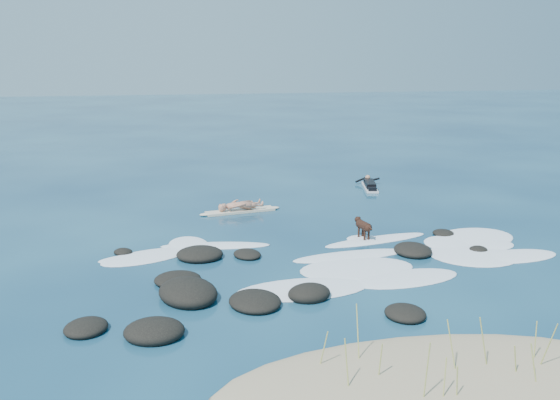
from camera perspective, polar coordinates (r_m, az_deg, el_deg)
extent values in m
plane|color=#0A2642|center=(19.75, 4.16, -5.08)|extent=(160.00, 160.00, 0.00)
ellipsoid|color=#9E8966|center=(12.71, 14.56, -16.43)|extent=(9.00, 4.40, 0.60)
cylinder|color=#A9AD53|center=(13.00, 18.13, -12.46)|extent=(0.27, 0.07, 1.16)
cylinder|color=#A9AD53|center=(11.91, 15.88, -15.94)|extent=(0.09, 0.07, 0.75)
cylinder|color=#A9AD53|center=(12.62, 4.01, -13.50)|extent=(0.17, 0.11, 0.81)
cylinder|color=#A9AD53|center=(12.23, 9.14, -14.52)|extent=(0.06, 0.12, 0.84)
cylinder|color=#A9AD53|center=(11.61, 13.25, -15.24)|extent=(0.07, 0.09, 1.23)
cylinder|color=#A9AD53|center=(12.88, 7.13, -12.04)|extent=(0.05, 0.35, 1.17)
cylinder|color=#A9AD53|center=(11.83, 6.14, -14.87)|extent=(0.08, 0.20, 1.03)
cylinder|color=#A9AD53|center=(12.82, 22.20, -13.90)|extent=(0.15, 0.16, 0.87)
cylinder|color=#A9AD53|center=(11.83, 14.81, -15.73)|extent=(0.11, 0.15, 0.87)
cylinder|color=#A9AD53|center=(13.01, 20.73, -13.70)|extent=(0.18, 0.10, 0.73)
cylinder|color=#A9AD53|center=(12.71, 15.44, -12.93)|extent=(0.20, 0.23, 1.13)
cylinder|color=#A9AD53|center=(13.40, 23.31, -12.23)|extent=(0.14, 0.31, 1.09)
cylinder|color=#A9AD53|center=(13.74, 22.30, -11.96)|extent=(0.04, 0.05, 0.92)
ellipsoid|color=black|center=(22.61, 14.70, -2.95)|extent=(0.92, 0.96, 0.23)
ellipsoid|color=black|center=(16.51, -8.41, -8.37)|extent=(1.97, 2.24, 0.63)
ellipsoid|color=black|center=(20.31, 12.05, -4.52)|extent=(1.18, 1.38, 0.41)
ellipsoid|color=black|center=(14.58, -11.43, -11.67)|extent=(1.48, 1.35, 0.50)
ellipsoid|color=black|center=(20.43, -14.15, -4.64)|extent=(0.76, 0.70, 0.25)
ellipsoid|color=black|center=(17.67, -9.34, -7.18)|extent=(1.33, 1.26, 0.34)
ellipsoid|color=black|center=(15.95, -2.31, -9.25)|extent=(1.60, 1.73, 0.40)
ellipsoid|color=black|center=(19.60, -7.35, -4.95)|extent=(1.51, 1.39, 0.45)
ellipsoid|color=black|center=(19.60, -3.02, -4.99)|extent=(1.11, 1.23, 0.28)
ellipsoid|color=black|center=(21.06, 17.68, -4.35)|extent=(0.66, 0.64, 0.23)
ellipsoid|color=black|center=(15.58, 11.38, -10.13)|extent=(1.15, 1.22, 0.35)
ellipsoid|color=black|center=(16.39, 2.69, -8.54)|extent=(1.38, 1.26, 0.49)
ellipsoid|color=black|center=(15.23, -17.33, -11.08)|extent=(1.35, 1.39, 0.34)
ellipsoid|color=white|center=(20.95, -8.37, -4.07)|extent=(1.44, 2.04, 0.12)
ellipsoid|color=white|center=(18.08, 11.49, -7.05)|extent=(3.43, 1.83, 0.12)
ellipsoid|color=white|center=(19.97, -12.16, -5.11)|extent=(3.17, 2.32, 0.12)
ellipsoid|color=white|center=(18.63, 7.05, -6.25)|extent=(3.55, 2.16, 0.12)
ellipsoid|color=white|center=(21.48, 8.79, -3.65)|extent=(4.04, 1.67, 0.12)
ellipsoid|color=white|center=(20.91, 20.63, -4.84)|extent=(3.05, 1.49, 0.12)
ellipsoid|color=white|center=(20.07, -12.06, -5.01)|extent=(3.14, 1.51, 0.12)
ellipsoid|color=white|center=(20.60, 17.17, -4.85)|extent=(3.41, 3.18, 0.12)
ellipsoid|color=white|center=(22.53, 17.33, -3.30)|extent=(3.59, 3.12, 0.12)
ellipsoid|color=white|center=(16.96, 2.08, -8.17)|extent=(3.79, 1.81, 0.12)
ellipsoid|color=white|center=(19.75, 6.45, -5.10)|extent=(3.91, 1.33, 0.12)
ellipsoid|color=white|center=(20.73, -5.91, -4.19)|extent=(3.71, 1.32, 0.12)
ellipsoid|color=white|center=(21.63, 15.18, -3.85)|extent=(2.10, 2.19, 0.12)
ellipsoid|color=white|center=(21.84, 18.73, -3.93)|extent=(1.90, 1.58, 0.12)
ellipsoid|color=white|center=(21.56, 7.55, -3.55)|extent=(1.10, 0.90, 0.12)
cube|color=beige|center=(24.98, -3.65, -1.01)|extent=(2.85, 1.07, 0.09)
ellipsoid|color=beige|center=(25.44, -0.67, -0.72)|extent=(0.61, 0.41, 0.10)
ellipsoid|color=beige|center=(24.59, -6.74, -1.31)|extent=(0.61, 0.41, 0.10)
imported|color=tan|center=(24.76, -3.68, 1.13)|extent=(0.55, 0.73, 1.81)
cube|color=silver|center=(29.66, 8.20, 1.17)|extent=(1.05, 2.46, 0.09)
ellipsoid|color=silver|center=(30.82, 7.93, 1.64)|extent=(0.39, 0.57, 0.09)
cube|color=black|center=(29.63, 8.21, 1.48)|extent=(0.75, 1.53, 0.24)
sphere|color=tan|center=(30.43, 8.03, 2.05)|extent=(0.30, 0.30, 0.25)
cylinder|color=black|center=(30.58, 7.42, 1.85)|extent=(0.61, 0.20, 0.27)
cylinder|color=black|center=(30.65, 8.55, 1.85)|extent=(0.55, 0.43, 0.27)
cube|color=black|center=(28.84, 8.40, 1.07)|extent=(0.49, 0.66, 0.15)
cylinder|color=black|center=(21.33, 7.68, -2.34)|extent=(0.39, 0.64, 0.29)
sphere|color=black|center=(21.55, 7.33, -2.16)|extent=(0.35, 0.35, 0.30)
sphere|color=black|center=(21.10, 8.03, -2.52)|extent=(0.32, 0.32, 0.27)
sphere|color=black|center=(21.67, 7.12, -1.79)|extent=(0.25, 0.25, 0.22)
cone|color=black|center=(21.79, 6.96, -1.74)|extent=(0.14, 0.15, 0.11)
cone|color=black|center=(21.62, 7.01, -1.58)|extent=(0.11, 0.09, 0.11)
cone|color=black|center=(21.67, 7.27, -1.55)|extent=(0.11, 0.09, 0.11)
cylinder|color=black|center=(21.55, 7.21, -3.02)|extent=(0.08, 0.08, 0.39)
cylinder|color=black|center=(21.62, 7.57, -2.98)|extent=(0.08, 0.08, 0.39)
cylinder|color=black|center=(21.20, 7.74, -3.31)|extent=(0.08, 0.08, 0.39)
cylinder|color=black|center=(21.28, 8.11, -3.27)|extent=(0.08, 0.08, 0.39)
cylinder|color=black|center=(20.98, 8.22, -2.48)|extent=(0.10, 0.29, 0.17)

